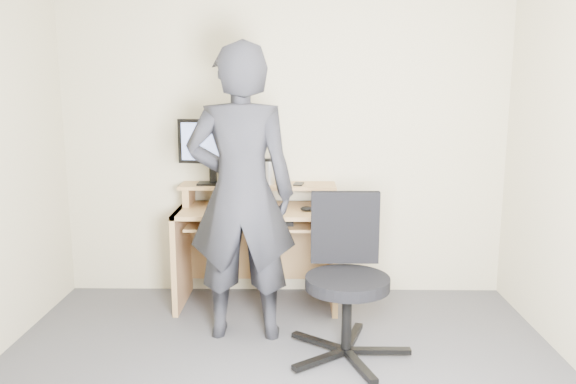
{
  "coord_description": "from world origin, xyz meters",
  "views": [
    {
      "loc": [
        0.1,
        -2.67,
        1.64
      ],
      "look_at": [
        0.04,
        1.05,
        0.95
      ],
      "focal_mm": 35.0,
      "sensor_mm": 36.0,
      "label": 1
    }
  ],
  "objects_px": {
    "desk": "(258,232)",
    "office_chair": "(346,270)",
    "person": "(241,194)",
    "monitor": "(212,146)"
  },
  "relations": [
    {
      "from": "desk",
      "to": "office_chair",
      "type": "bearing_deg",
      "value": -55.56
    },
    {
      "from": "person",
      "to": "office_chair",
      "type": "bearing_deg",
      "value": 159.48
    },
    {
      "from": "monitor",
      "to": "office_chair",
      "type": "distance_m",
      "value": 1.49
    },
    {
      "from": "monitor",
      "to": "office_chair",
      "type": "bearing_deg",
      "value": -35.75
    },
    {
      "from": "monitor",
      "to": "office_chair",
      "type": "relative_size",
      "value": 0.54
    },
    {
      "from": "desk",
      "to": "monitor",
      "type": "distance_m",
      "value": 0.75
    },
    {
      "from": "office_chair",
      "to": "person",
      "type": "height_order",
      "value": "person"
    },
    {
      "from": "monitor",
      "to": "person",
      "type": "xyz_separation_m",
      "value": [
        0.29,
        -0.68,
        -0.24
      ]
    },
    {
      "from": "office_chair",
      "to": "person",
      "type": "bearing_deg",
      "value": 159.54
    },
    {
      "from": "desk",
      "to": "person",
      "type": "height_order",
      "value": "person"
    }
  ]
}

